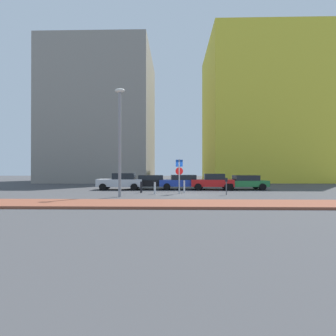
{
  "coord_description": "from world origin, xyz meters",
  "views": [
    {
      "loc": [
        -0.92,
        -19.55,
        1.93
      ],
      "look_at": [
        -1.43,
        1.9,
        2.05
      ],
      "focal_mm": 28.0,
      "sensor_mm": 36.0,
      "label": 1
    }
  ],
  "objects": [
    {
      "name": "parked_car_blue",
      "position": [
        -0.12,
        5.69,
        0.75
      ],
      "size": [
        4.59,
        2.18,
        1.4
      ],
      "color": "#1E389E",
      "rests_on": "ground"
    },
    {
      "name": "sidewalk_brick",
      "position": [
        0.0,
        -5.43,
        0.07
      ],
      "size": [
        40.0,
        3.16,
        0.14
      ],
      "primitive_type": "cube",
      "color": "brown",
      "rests_on": "ground"
    },
    {
      "name": "traffic_bollard_far",
      "position": [
        -3.65,
        2.0,
        0.46
      ],
      "size": [
        0.17,
        0.17,
        0.93
      ],
      "primitive_type": "cylinder",
      "color": "black",
      "rests_on": "ground"
    },
    {
      "name": "street_lamp",
      "position": [
        -4.75,
        -1.28,
        4.45
      ],
      "size": [
        0.7,
        0.36,
        7.63
      ],
      "color": "gray",
      "rests_on": "ground"
    },
    {
      "name": "traffic_bollard_mid",
      "position": [
        -2.43,
        0.79,
        0.47
      ],
      "size": [
        0.16,
        0.16,
        0.94
      ],
      "primitive_type": "cylinder",
      "color": "#B7B7BC",
      "rests_on": "ground"
    },
    {
      "name": "parked_car_red",
      "position": [
        2.73,
        5.44,
        0.78
      ],
      "size": [
        4.06,
        2.26,
        1.52
      ],
      "color": "red",
      "rests_on": "ground"
    },
    {
      "name": "parked_car_green",
      "position": [
        5.74,
        5.49,
        0.73
      ],
      "size": [
        4.39,
        2.18,
        1.38
      ],
      "color": "#237238",
      "rests_on": "ground"
    },
    {
      "name": "parked_car_silver",
      "position": [
        -5.96,
        5.24,
        0.81
      ],
      "size": [
        4.27,
        2.15,
        1.58
      ],
      "color": "#B7BABF",
      "rests_on": "ground"
    },
    {
      "name": "ground_plane",
      "position": [
        0.0,
        0.0,
        0.0
      ],
      "size": [
        120.0,
        120.0,
        0.0
      ],
      "primitive_type": "plane",
      "color": "#424244"
    },
    {
      "name": "parking_meter",
      "position": [
        3.02,
        0.34,
        0.84
      ],
      "size": [
        0.18,
        0.14,
        1.29
      ],
      "color": "#4C4C51",
      "rests_on": "ground"
    },
    {
      "name": "parked_car_black",
      "position": [
        -3.21,
        5.81,
        0.74
      ],
      "size": [
        4.58,
        2.15,
        1.37
      ],
      "color": "black",
      "rests_on": "ground"
    },
    {
      "name": "parking_sign_post",
      "position": [
        -0.52,
        1.15,
        1.71
      ],
      "size": [
        0.6,
        0.11,
        2.73
      ],
      "color": "gray",
      "rests_on": "ground"
    },
    {
      "name": "building_colorful_midrise",
      "position": [
        13.5,
        24.95,
        11.42
      ],
      "size": [
        17.54,
        16.88,
        22.85
      ],
      "primitive_type": "cube",
      "color": "gold",
      "rests_on": "ground"
    },
    {
      "name": "traffic_bollard_near",
      "position": [
        -0.1,
        1.98,
        0.51
      ],
      "size": [
        0.13,
        0.13,
        1.02
      ],
      "primitive_type": "cylinder",
      "color": "#B7B7BC",
      "rests_on": "ground"
    },
    {
      "name": "building_under_construction",
      "position": [
        -12.5,
        23.29,
        10.38
      ],
      "size": [
        15.61,
        15.87,
        20.77
      ],
      "primitive_type": "cube",
      "color": "gray",
      "rests_on": "ground"
    }
  ]
}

